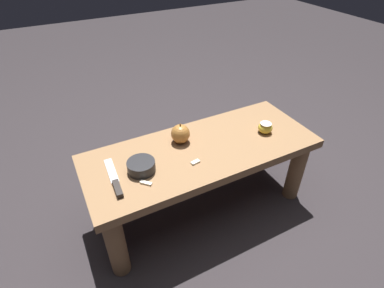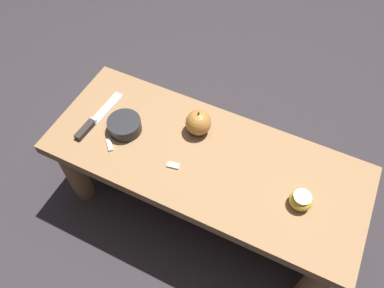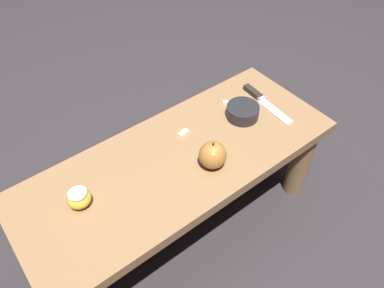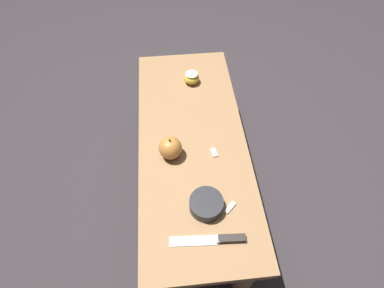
{
  "view_description": "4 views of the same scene",
  "coord_description": "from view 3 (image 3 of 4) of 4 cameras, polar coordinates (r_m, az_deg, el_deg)",
  "views": [
    {
      "loc": [
        -0.53,
        -0.93,
        1.21
      ],
      "look_at": [
        -0.05,
        0.01,
        0.42
      ],
      "focal_mm": 28.0,
      "sensor_mm": 36.0,
      "label": 1
    },
    {
      "loc": [
        0.26,
        -0.62,
        1.42
      ],
      "look_at": [
        -0.05,
        0.01,
        0.42
      ],
      "focal_mm": 35.0,
      "sensor_mm": 36.0,
      "label": 2
    },
    {
      "loc": [
        0.46,
        0.65,
        1.29
      ],
      "look_at": [
        -0.05,
        0.01,
        0.42
      ],
      "focal_mm": 35.0,
      "sensor_mm": 36.0,
      "label": 3
    },
    {
      "loc": [
        -0.71,
        0.07,
        1.35
      ],
      "look_at": [
        -0.05,
        0.01,
        0.42
      ],
      "focal_mm": 28.0,
      "sensor_mm": 36.0,
      "label": 4
    }
  ],
  "objects": [
    {
      "name": "bowl",
      "position": [
        1.34,
        7.72,
        4.9
      ],
      "size": [
        0.11,
        0.11,
        0.05
      ],
      "color": "#232326",
      "rests_on": "wooden_bench"
    },
    {
      "name": "knife",
      "position": [
        1.43,
        10.32,
        6.9
      ],
      "size": [
        0.04,
        0.24,
        0.02
      ],
      "rotation": [
        0.0,
        0.0,
        1.51
      ],
      "color": "silver",
      "rests_on": "wooden_bench"
    },
    {
      "name": "apple_cut",
      "position": [
        1.12,
        -16.83,
        -7.92
      ],
      "size": [
        0.07,
        0.07,
        0.05
      ],
      "color": "gold",
      "rests_on": "wooden_bench"
    },
    {
      "name": "apple_whole",
      "position": [
        1.15,
        3.18,
        -1.69
      ],
      "size": [
        0.09,
        0.09,
        0.1
      ],
      "color": "#B27233",
      "rests_on": "wooden_bench"
    },
    {
      "name": "apple_slice_center",
      "position": [
        1.27,
        -1.34,
        1.72
      ],
      "size": [
        0.04,
        0.02,
        0.01
      ],
      "color": "white",
      "rests_on": "wooden_bench"
    },
    {
      "name": "wooden_bench",
      "position": [
        1.26,
        -1.92,
        -4.52
      ],
      "size": [
        1.07,
        0.43,
        0.39
      ],
      "color": "olive",
      "rests_on": "ground_plane"
    },
    {
      "name": "ground_plane",
      "position": [
        1.51,
        -1.64,
        -11.83
      ],
      "size": [
        8.0,
        8.0,
        0.0
      ],
      "primitive_type": "plane",
      "color": "#2D282B"
    },
    {
      "name": "apple_slice_near_knife",
      "position": [
        1.4,
        5.7,
        6.27
      ],
      "size": [
        0.04,
        0.05,
        0.01
      ],
      "color": "white",
      "rests_on": "wooden_bench"
    }
  ]
}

